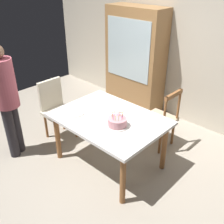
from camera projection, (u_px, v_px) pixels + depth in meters
ground at (109, 162)px, 3.73m from camera, size 6.40×6.40×0.00m
back_wall at (187, 47)px, 4.27m from camera, size 6.40×0.10×2.60m
dining_table at (109, 123)px, 3.41m from camera, size 1.43×1.04×0.74m
birthday_cake at (117, 122)px, 3.16m from camera, size 0.28×0.28×0.18m
plate_near_celebrant at (76, 113)px, 3.45m from camera, size 0.22×0.22×0.01m
plate_far_side at (117, 109)px, 3.56m from camera, size 0.22×0.22×0.01m
fork_near_celebrant at (67, 110)px, 3.54m from camera, size 0.18×0.02×0.01m
fork_far_side at (108, 106)px, 3.65m from camera, size 0.18×0.05×0.01m
fork_near_guest at (112, 132)px, 3.06m from camera, size 0.18×0.02×0.01m
chair_spindle_back at (160, 119)px, 3.89m from camera, size 0.45×0.45×0.95m
chair_upholstered at (56, 107)px, 4.09m from camera, size 0.45×0.45×0.95m
person_celebrant at (6, 97)px, 3.48m from camera, size 0.32×0.32×1.64m
china_cabinet at (135, 61)px, 4.76m from camera, size 1.10×0.45×1.90m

